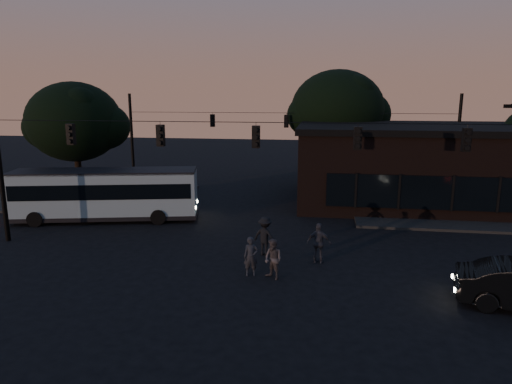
# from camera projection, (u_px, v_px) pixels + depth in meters

# --- Properties ---
(ground) EXTENTS (120.00, 120.00, 0.00)m
(ground) POSITION_uv_depth(u_px,v_px,m) (241.00, 288.00, 17.86)
(ground) COLOR black
(ground) RESTS_ON ground
(sidewalk_far_right) EXTENTS (14.00, 10.00, 0.15)m
(sidewalk_far_right) POSITION_uv_depth(u_px,v_px,m) (461.00, 210.00, 29.61)
(sidewalk_far_right) COLOR black
(sidewalk_far_right) RESTS_ON ground
(sidewalk_far_left) EXTENTS (14.00, 10.00, 0.15)m
(sidewalk_far_left) POSITION_uv_depth(u_px,v_px,m) (88.00, 197.00, 33.43)
(sidewalk_far_left) COLOR black
(sidewalk_far_left) RESTS_ON ground
(building) EXTENTS (15.40, 10.41, 5.40)m
(building) POSITION_uv_depth(u_px,v_px,m) (411.00, 164.00, 31.41)
(building) COLOR black
(building) RESTS_ON ground
(tree_behind) EXTENTS (7.60, 7.60, 9.43)m
(tree_behind) POSITION_uv_depth(u_px,v_px,m) (337.00, 110.00, 37.24)
(tree_behind) COLOR black
(tree_behind) RESTS_ON ground
(tree_left) EXTENTS (6.40, 6.40, 8.30)m
(tree_left) POSITION_uv_depth(u_px,v_px,m) (75.00, 122.00, 31.32)
(tree_left) COLOR black
(tree_left) RESTS_ON ground
(signal_rig_near) EXTENTS (26.24, 0.30, 7.50)m
(signal_rig_near) POSITION_uv_depth(u_px,v_px,m) (256.00, 161.00, 20.79)
(signal_rig_near) COLOR black
(signal_rig_near) RESTS_ON ground
(signal_rig_far) EXTENTS (26.24, 0.30, 7.50)m
(signal_rig_far) POSITION_uv_depth(u_px,v_px,m) (286.00, 136.00, 36.31)
(signal_rig_far) COLOR black
(signal_rig_far) RESTS_ON ground
(bus) EXTENTS (11.11, 4.79, 3.05)m
(bus) POSITION_uv_depth(u_px,v_px,m) (106.00, 192.00, 27.19)
(bus) COLOR gray
(bus) RESTS_ON ground
(pedestrian_a) EXTENTS (0.67, 0.52, 1.66)m
(pedestrian_a) POSITION_uv_depth(u_px,v_px,m) (251.00, 256.00, 18.94)
(pedestrian_a) COLOR black
(pedestrian_a) RESTS_ON ground
(pedestrian_b) EXTENTS (1.03, 1.01, 1.68)m
(pedestrian_b) POSITION_uv_depth(u_px,v_px,m) (273.00, 259.00, 18.59)
(pedestrian_b) COLOR #423C3D
(pedestrian_b) RESTS_ON ground
(pedestrian_c) EXTENTS (1.12, 0.55, 1.84)m
(pedestrian_c) POSITION_uv_depth(u_px,v_px,m) (319.00, 243.00, 20.37)
(pedestrian_c) COLOR #2C2E36
(pedestrian_c) RESTS_ON ground
(pedestrian_d) EXTENTS (1.38, 1.10, 1.86)m
(pedestrian_d) POSITION_uv_depth(u_px,v_px,m) (265.00, 236.00, 21.34)
(pedestrian_d) COLOR black
(pedestrian_d) RESTS_ON ground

